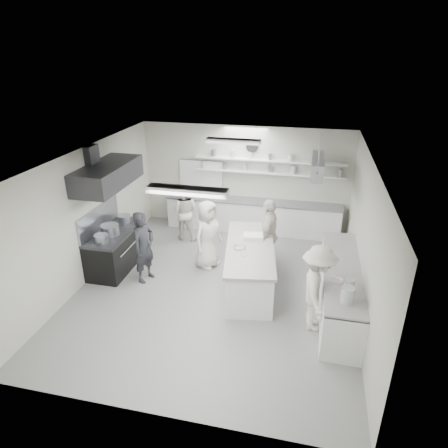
% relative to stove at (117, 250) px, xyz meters
% --- Properties ---
extents(floor, '(6.00, 7.00, 0.02)m').
position_rel_stove_xyz_m(floor, '(2.60, -0.40, -0.46)').
color(floor, '#989898').
rests_on(floor, ground).
extents(ceiling, '(6.00, 7.00, 0.02)m').
position_rel_stove_xyz_m(ceiling, '(2.60, -0.40, 2.56)').
color(ceiling, silver).
rests_on(ceiling, wall_back).
extents(wall_back, '(6.00, 0.04, 3.00)m').
position_rel_stove_xyz_m(wall_back, '(2.60, 3.10, 1.05)').
color(wall_back, beige).
rests_on(wall_back, floor).
extents(wall_front, '(6.00, 0.04, 3.00)m').
position_rel_stove_xyz_m(wall_front, '(2.60, -3.90, 1.05)').
color(wall_front, beige).
rests_on(wall_front, floor).
extents(wall_left, '(0.04, 7.00, 3.00)m').
position_rel_stove_xyz_m(wall_left, '(-0.40, -0.40, 1.05)').
color(wall_left, beige).
rests_on(wall_left, floor).
extents(wall_right, '(0.04, 7.00, 3.00)m').
position_rel_stove_xyz_m(wall_right, '(5.60, -0.40, 1.05)').
color(wall_right, beige).
rests_on(wall_right, floor).
extents(stove, '(0.80, 1.80, 0.90)m').
position_rel_stove_xyz_m(stove, '(0.00, 0.00, 0.00)').
color(stove, black).
rests_on(stove, floor).
extents(exhaust_hood, '(0.85, 2.00, 0.50)m').
position_rel_stove_xyz_m(exhaust_hood, '(0.00, -0.00, 1.90)').
color(exhaust_hood, '#2E2E32').
rests_on(exhaust_hood, wall_left).
extents(back_counter, '(5.00, 0.60, 0.92)m').
position_rel_stove_xyz_m(back_counter, '(2.90, 2.80, 0.01)').
color(back_counter, white).
rests_on(back_counter, floor).
extents(shelf_lower, '(4.20, 0.26, 0.04)m').
position_rel_stove_xyz_m(shelf_lower, '(3.30, 2.97, 1.30)').
color(shelf_lower, white).
rests_on(shelf_lower, wall_back).
extents(shelf_upper, '(4.20, 0.26, 0.04)m').
position_rel_stove_xyz_m(shelf_upper, '(3.30, 2.97, 1.65)').
color(shelf_upper, white).
rests_on(shelf_upper, wall_back).
extents(pass_through_window, '(1.30, 0.04, 1.00)m').
position_rel_stove_xyz_m(pass_through_window, '(1.30, 3.08, 1.00)').
color(pass_through_window, black).
rests_on(pass_through_window, wall_back).
extents(wall_clock, '(0.32, 0.05, 0.32)m').
position_rel_stove_xyz_m(wall_clock, '(2.80, 3.06, 2.00)').
color(wall_clock, silver).
rests_on(wall_clock, wall_back).
extents(right_counter, '(0.74, 3.30, 0.94)m').
position_rel_stove_xyz_m(right_counter, '(5.25, -0.60, 0.02)').
color(right_counter, white).
rests_on(right_counter, floor).
extents(pot_rack, '(0.30, 1.60, 0.40)m').
position_rel_stove_xyz_m(pot_rack, '(4.60, 2.00, 1.85)').
color(pot_rack, '#9A9EA8').
rests_on(pot_rack, ceiling).
extents(light_fixture_front, '(1.30, 0.25, 0.10)m').
position_rel_stove_xyz_m(light_fixture_front, '(2.60, -2.20, 2.49)').
color(light_fixture_front, white).
rests_on(light_fixture_front, ceiling).
extents(light_fixture_rear, '(1.30, 0.25, 0.10)m').
position_rel_stove_xyz_m(light_fixture_rear, '(2.60, 1.40, 2.49)').
color(light_fixture_rear, white).
rests_on(light_fixture_rear, ceiling).
extents(prep_island, '(1.34, 2.68, 0.94)m').
position_rel_stove_xyz_m(prep_island, '(3.30, -0.14, 0.02)').
color(prep_island, white).
rests_on(prep_island, floor).
extents(stove_pot, '(0.42, 0.42, 0.29)m').
position_rel_stove_xyz_m(stove_pot, '(0.00, -0.18, 0.60)').
color(stove_pot, '#9A9EA8').
rests_on(stove_pot, stove).
extents(cook_stove, '(0.56, 0.71, 1.69)m').
position_rel_stove_xyz_m(cook_stove, '(0.92, -0.41, 0.39)').
color(cook_stove, '#232429').
rests_on(cook_stove, floor).
extents(cook_back, '(0.80, 0.63, 1.63)m').
position_rel_stove_xyz_m(cook_back, '(1.15, 1.87, 0.36)').
color(cook_back, silver).
rests_on(cook_back, floor).
extents(cook_island_left, '(0.85, 0.99, 1.71)m').
position_rel_stove_xyz_m(cook_island_left, '(2.16, 0.52, 0.40)').
color(cook_island_left, silver).
rests_on(cook_island_left, floor).
extents(cook_island_right, '(0.61, 1.11, 1.78)m').
position_rel_stove_xyz_m(cook_island_right, '(3.61, 0.75, 0.44)').
color(cook_island_right, silver).
rests_on(cook_island_right, floor).
extents(cook_right, '(0.72, 1.17, 1.74)m').
position_rel_stove_xyz_m(cook_right, '(4.77, -1.31, 0.42)').
color(cook_right, silver).
rests_on(cook_right, floor).
extents(bowl_island_a, '(0.33, 0.33, 0.06)m').
position_rel_stove_xyz_m(bowl_island_a, '(3.09, -0.24, 0.52)').
color(bowl_island_a, '#9A9EA8').
rests_on(bowl_island_a, prep_island).
extents(bowl_island_b, '(0.21, 0.21, 0.06)m').
position_rel_stove_xyz_m(bowl_island_b, '(3.23, -0.52, 0.52)').
color(bowl_island_b, white).
rests_on(bowl_island_b, prep_island).
extents(bowl_right, '(0.32, 0.32, 0.06)m').
position_rel_stove_xyz_m(bowl_right, '(5.11, -1.13, 0.52)').
color(bowl_right, white).
rests_on(bowl_right, right_counter).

